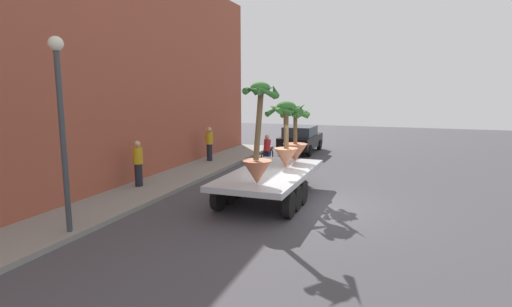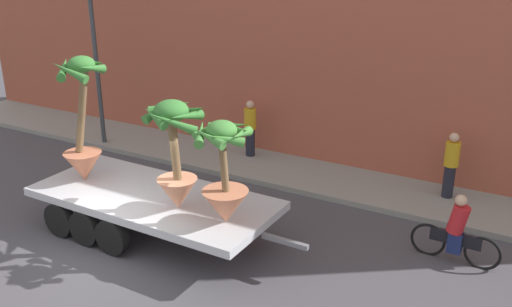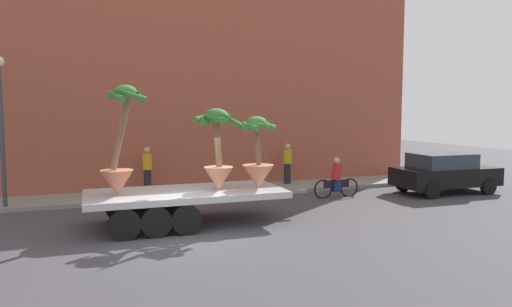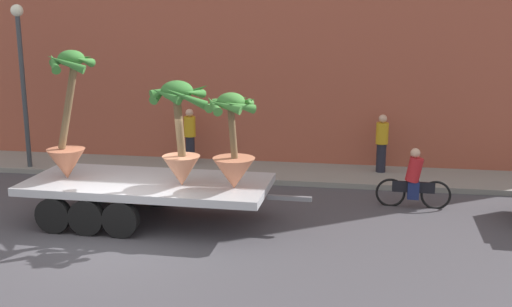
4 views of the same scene
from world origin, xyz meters
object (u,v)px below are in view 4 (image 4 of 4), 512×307
at_px(potted_palm_rear, 233,147).
at_px(potted_palm_middle, 180,134).
at_px(street_lamp, 22,65).
at_px(flatbed_trailer, 138,189).
at_px(pedestrian_far_left, 382,142).
at_px(potted_palm_front, 68,129).
at_px(cyclist, 414,181).
at_px(pedestrian_near_gate, 190,135).

height_order(potted_palm_rear, potted_palm_middle, potted_palm_middle).
bearing_deg(potted_palm_rear, street_lamp, 150.35).
height_order(flatbed_trailer, street_lamp, street_lamp).
bearing_deg(pedestrian_far_left, street_lamp, -173.76).
height_order(potted_palm_front, street_lamp, street_lamp).
height_order(cyclist, pedestrian_near_gate, pedestrian_near_gate).
bearing_deg(cyclist, pedestrian_far_left, 104.30).
bearing_deg(potted_palm_rear, cyclist, 30.72).
height_order(potted_palm_front, cyclist, potted_palm_front).
relative_size(potted_palm_middle, pedestrian_near_gate, 1.37).
bearing_deg(cyclist, potted_palm_middle, -155.71).
height_order(potted_palm_middle, cyclist, potted_palm_middle).
height_order(pedestrian_near_gate, street_lamp, street_lamp).
bearing_deg(cyclist, potted_palm_rear, -149.28).
relative_size(potted_palm_middle, pedestrian_far_left, 1.37).
distance_m(flatbed_trailer, potted_palm_middle, 1.81).
height_order(potted_palm_middle, pedestrian_near_gate, potted_palm_middle).
height_order(potted_palm_rear, pedestrian_far_left, potted_palm_rear).
distance_m(potted_palm_rear, street_lamp, 8.39).
bearing_deg(pedestrian_far_left, pedestrian_near_gate, 178.98).
height_order(flatbed_trailer, potted_palm_rear, potted_palm_rear).
xyz_separation_m(potted_palm_front, cyclist, (7.95, 2.27, -1.49)).
bearing_deg(potted_palm_front, pedestrian_far_left, 35.20).
bearing_deg(pedestrian_far_left, potted_palm_middle, -131.08).
distance_m(potted_palm_rear, potted_palm_front, 3.90).
height_order(pedestrian_near_gate, pedestrian_far_left, same).
xyz_separation_m(flatbed_trailer, street_lamp, (-4.88, 3.78, 2.47)).
xyz_separation_m(pedestrian_near_gate, pedestrian_far_left, (5.83, -0.10, 0.00)).
bearing_deg(flatbed_trailer, cyclist, 18.19).
bearing_deg(potted_palm_front, street_lamp, 130.02).
xyz_separation_m(potted_palm_rear, potted_palm_front, (-3.89, 0.15, 0.26)).
xyz_separation_m(cyclist, pedestrian_near_gate, (-6.55, 2.94, 0.37)).
xyz_separation_m(pedestrian_far_left, street_lamp, (-10.55, -1.15, 2.19)).
xyz_separation_m(flatbed_trailer, potted_palm_rear, (2.32, -0.32, 1.14)).
bearing_deg(pedestrian_far_left, flatbed_trailer, -138.95).
xyz_separation_m(potted_palm_rear, pedestrian_far_left, (3.35, 5.25, -0.86)).
distance_m(potted_palm_front, pedestrian_near_gate, 5.51).
bearing_deg(street_lamp, potted_palm_front, -49.98).
bearing_deg(street_lamp, flatbed_trailer, -37.79).
bearing_deg(flatbed_trailer, potted_palm_front, -173.95).
bearing_deg(flatbed_trailer, pedestrian_near_gate, 91.81).
height_order(cyclist, pedestrian_far_left, pedestrian_far_left).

